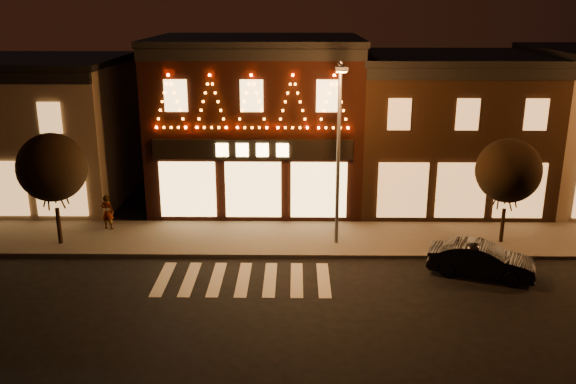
{
  "coord_description": "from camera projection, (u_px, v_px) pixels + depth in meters",
  "views": [
    {
      "loc": [
        1.95,
        -17.02,
        9.93
      ],
      "look_at": [
        1.67,
        4.0,
        3.43
      ],
      "focal_mm": 38.46,
      "sensor_mm": 36.0,
      "label": 1
    }
  ],
  "objects": [
    {
      "name": "streetlamp_mid",
      "position": [
        339.0,
        141.0,
        24.68
      ],
      "size": [
        0.48,
        1.73,
        7.57
      ],
      "rotation": [
        0.0,
        0.0,
        0.04
      ],
      "color": "#59595E",
      "rests_on": "sidewalk_far"
    },
    {
      "name": "building_pulp",
      "position": [
        258.0,
        120.0,
        31.34
      ],
      "size": [
        10.2,
        8.34,
        8.3
      ],
      "color": "black",
      "rests_on": "ground"
    },
    {
      "name": "sidewalk_far",
      "position": [
        297.0,
        239.0,
        26.82
      ],
      "size": [
        44.0,
        4.0,
        0.15
      ],
      "primitive_type": "cube",
      "color": "#47423D",
      "rests_on": "ground"
    },
    {
      "name": "ground",
      "position": [
        233.0,
        335.0,
        19.22
      ],
      "size": [
        120.0,
        120.0,
        0.0
      ],
      "primitive_type": "plane",
      "color": "black",
      "rests_on": "ground"
    },
    {
      "name": "tree_right",
      "position": [
        508.0,
        171.0,
        25.38
      ],
      "size": [
        2.67,
        2.67,
        4.47
      ],
      "rotation": [
        0.0,
        0.0,
        0.21
      ],
      "color": "black",
      "rests_on": "sidewalk_far"
    },
    {
      "name": "tree_left",
      "position": [
        52.0,
        167.0,
        25.18
      ],
      "size": [
        2.83,
        2.83,
        4.72
      ],
      "rotation": [
        0.0,
        0.0,
        -0.26
      ],
      "color": "black",
      "rests_on": "sidewalk_far"
    },
    {
      "name": "pedestrian",
      "position": [
        107.0,
        212.0,
        27.55
      ],
      "size": [
        0.66,
        0.52,
        1.59
      ],
      "primitive_type": "imported",
      "rotation": [
        0.0,
        0.0,
        2.87
      ],
      "color": "gray",
      "rests_on": "sidewalk_far"
    },
    {
      "name": "dark_sedan",
      "position": [
        481.0,
        260.0,
        23.19
      ],
      "size": [
        4.12,
        2.58,
        1.28
      ],
      "primitive_type": "imported",
      "rotation": [
        0.0,
        0.0,
        1.23
      ],
      "color": "black",
      "rests_on": "ground"
    },
    {
      "name": "building_left",
      "position": [
        5.0,
        129.0,
        31.67
      ],
      "size": [
        12.2,
        8.28,
        7.3
      ],
      "color": "#786955",
      "rests_on": "ground"
    },
    {
      "name": "building_right_a",
      "position": [
        444.0,
        129.0,
        31.36
      ],
      "size": [
        9.2,
        8.28,
        7.5
      ],
      "color": "#352012",
      "rests_on": "ground"
    }
  ]
}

